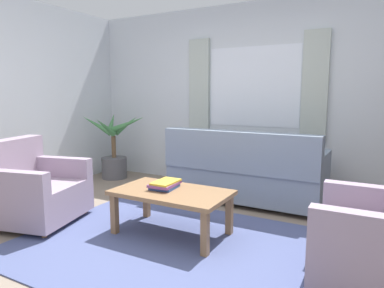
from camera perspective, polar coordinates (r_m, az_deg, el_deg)
The scene contains 9 objects.
ground_plane at distance 3.25m, azimuth -3.82°, elevation -16.39°, with size 6.24×6.24×0.00m, color gray.
wall_back at distance 5.00m, azimuth 10.26°, elevation 7.55°, with size 5.32×0.12×2.60m, color silver.
window_with_curtains at distance 4.92m, azimuth 9.98°, elevation 9.30°, with size 1.98×0.07×1.40m.
area_rug at distance 3.24m, azimuth -3.82°, elevation -16.30°, with size 2.68×2.10×0.01m, color #4C5684.
couch at distance 4.38m, azimuth 8.66°, elevation -4.80°, with size 1.90×0.82×0.92m.
armchair_left at distance 4.04m, azimuth -24.81°, elevation -6.84°, with size 1.00×1.01×0.88m.
coffee_table at distance 3.34m, azimuth -3.39°, elevation -8.63°, with size 1.10×0.64×0.44m.
book_stack_on_table at distance 3.40m, azimuth -4.50°, elevation -6.68°, with size 0.25×0.33×0.07m.
potted_plant at distance 5.69m, azimuth -12.71°, elevation -1.51°, with size 1.05×0.93×1.07m.
Camera 1 is at (1.60, -2.48, 1.36)m, focal length 32.28 mm.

